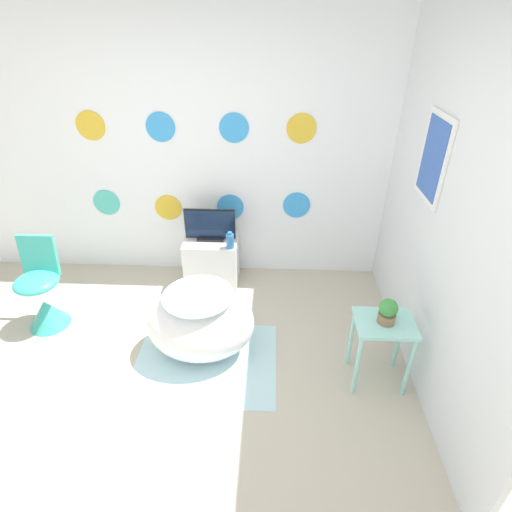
% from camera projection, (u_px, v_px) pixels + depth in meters
% --- Properties ---
extents(ground_plane, '(12.00, 12.00, 0.00)m').
position_uv_depth(ground_plane, '(158.00, 442.00, 2.61)').
color(ground_plane, '#BCB29E').
extents(wall_back_dotted, '(4.62, 0.05, 2.60)m').
position_uv_depth(wall_back_dotted, '(197.00, 150.00, 3.72)').
color(wall_back_dotted, white).
rests_on(wall_back_dotted, ground_plane).
extents(wall_right, '(0.06, 3.09, 2.60)m').
position_uv_depth(wall_right, '(435.00, 198.00, 2.74)').
color(wall_right, silver).
rests_on(wall_right, ground_plane).
extents(rug, '(1.13, 0.90, 0.01)m').
position_uv_depth(rug, '(206.00, 361.00, 3.20)').
color(rug, silver).
rests_on(rug, ground_plane).
extents(bathtub, '(0.86, 0.67, 0.58)m').
position_uv_depth(bathtub, '(201.00, 322.00, 3.17)').
color(bathtub, white).
rests_on(bathtub, ground_plane).
extents(chair, '(0.37, 0.37, 0.82)m').
position_uv_depth(chair, '(43.00, 299.00, 3.46)').
color(chair, '#38B2A3').
rests_on(chair, ground_plane).
extents(tv_cabinet, '(0.52, 0.41, 0.49)m').
position_uv_depth(tv_cabinet, '(212.00, 260.00, 4.05)').
color(tv_cabinet, silver).
rests_on(tv_cabinet, ground_plane).
extents(tv, '(0.49, 0.12, 0.32)m').
position_uv_depth(tv, '(210.00, 226.00, 3.85)').
color(tv, black).
rests_on(tv, tv_cabinet).
extents(vase, '(0.07, 0.07, 0.17)m').
position_uv_depth(vase, '(230.00, 241.00, 3.74)').
color(vase, '#2D72B7').
rests_on(vase, tv_cabinet).
extents(side_table, '(0.41, 0.33, 0.56)m').
position_uv_depth(side_table, '(382.00, 335.00, 2.83)').
color(side_table, '#99E0D8').
rests_on(side_table, ground_plane).
extents(potted_plant_left, '(0.13, 0.13, 0.19)m').
position_uv_depth(potted_plant_left, '(388.00, 311.00, 2.72)').
color(potted_plant_left, '#8C6B4C').
rests_on(potted_plant_left, side_table).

